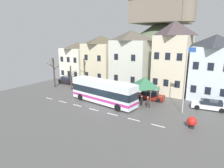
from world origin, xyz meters
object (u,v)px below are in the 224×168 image
object	(u,v)px
hilltop_castle	(160,45)
bare_tree_00	(71,77)
parked_car_03	(210,105)
pedestrian_01	(148,102)
harbour_buoy	(192,122)
bare_tree_01	(85,75)
townhouse_04	(213,67)
parked_car_02	(68,80)
parked_car_01	(151,95)
pedestrian_00	(142,100)
bare_tree_02	(54,72)
townhouse_01	(102,59)
flagpole	(186,77)
bus_shelter	(144,82)
townhouse_00	(79,61)
public_bench	(144,96)
parked_car_00	(89,84)
transit_bus	(103,92)
townhouse_03	(173,58)
townhouse_02	(131,59)

from	to	relation	value
hilltop_castle	bare_tree_00	bearing A→B (deg)	-104.43
parked_car_03	pedestrian_01	size ratio (longest dim) A/B	2.96
harbour_buoy	bare_tree_01	distance (m)	19.20
bare_tree_01	townhouse_04	bearing A→B (deg)	24.81
bare_tree_01	parked_car_02	bearing A→B (deg)	156.27
parked_car_01	pedestrian_00	distance (m)	3.35
parked_car_01	bare_tree_02	world-z (taller)	bare_tree_02
bare_tree_02	pedestrian_01	bearing A→B (deg)	-2.22
harbour_buoy	bare_tree_01	bearing A→B (deg)	167.10
townhouse_01	flagpole	world-z (taller)	townhouse_01
parked_car_01	pedestrian_01	world-z (taller)	pedestrian_01
parked_car_02	pedestrian_00	size ratio (longest dim) A/B	2.76
parked_car_02	bus_shelter	bearing A→B (deg)	-11.55
hilltop_castle	bare_tree_01	distance (m)	28.49
hilltop_castle	bare_tree_02	bearing A→B (deg)	-111.97
townhouse_00	public_bench	size ratio (longest dim) A/B	4.92
bus_shelter	parked_car_00	bearing A→B (deg)	168.36
townhouse_04	pedestrian_00	xyz separation A→B (m)	(-7.70, -9.48, -4.13)
public_bench	townhouse_04	bearing A→B (deg)	36.29
bare_tree_01	bare_tree_02	bearing A→B (deg)	-178.83
flagpole	bare_tree_00	size ratio (longest dim) A/B	1.88
hilltop_castle	transit_bus	world-z (taller)	hilltop_castle
pedestrian_00	pedestrian_01	world-z (taller)	pedestrian_01
parked_car_01	public_bench	distance (m)	1.11
hilltop_castle	transit_bus	size ratio (longest dim) A/B	3.92
parked_car_00	bus_shelter	bearing A→B (deg)	-18.01
transit_bus	bare_tree_02	xyz separation A→B (m)	(-13.55, 2.68, 1.29)
parked_car_00	pedestrian_01	size ratio (longest dim) A/B	2.64
townhouse_03	pedestrian_01	world-z (taller)	townhouse_03
townhouse_02	bus_shelter	xyz separation A→B (m)	(6.00, -7.24, -2.30)
bare_tree_01	bare_tree_02	world-z (taller)	bare_tree_01
bare_tree_02	bare_tree_00	bearing A→B (deg)	4.47
townhouse_01	hilltop_castle	xyz separation A→B (m)	(6.08, 19.48, 2.59)
townhouse_04	pedestrian_00	distance (m)	12.89
townhouse_04	parked_car_03	xyz separation A→B (m)	(0.64, -5.76, -4.38)
parked_car_03	pedestrian_01	world-z (taller)	pedestrian_01
townhouse_04	pedestrian_00	bearing A→B (deg)	-129.11
transit_bus	harbour_buoy	xyz separation A→B (m)	(12.66, -1.42, -1.01)
flagpole	bare_tree_01	size ratio (longest dim) A/B	1.41
transit_bus	bare_tree_00	size ratio (longest dim) A/B	2.45
townhouse_02	bare_tree_01	world-z (taller)	townhouse_02
townhouse_00	parked_car_00	bearing A→B (deg)	-36.26
parked_car_03	pedestrian_00	world-z (taller)	pedestrian_00
hilltop_castle	flagpole	distance (m)	31.30
townhouse_01	pedestrian_00	bearing A→B (deg)	-34.08
transit_bus	bare_tree_00	world-z (taller)	bare_tree_00
harbour_buoy	townhouse_04	bearing A→B (deg)	88.72
townhouse_02	bus_shelter	world-z (taller)	townhouse_02
transit_bus	pedestrian_01	bearing A→B (deg)	23.44
hilltop_castle	parked_car_02	size ratio (longest dim) A/B	10.61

